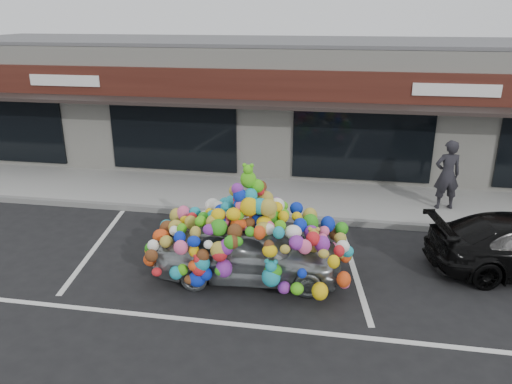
# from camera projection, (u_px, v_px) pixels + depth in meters

# --- Properties ---
(ground) EXTENTS (90.00, 90.00, 0.00)m
(ground) POSITION_uv_depth(u_px,v_px,m) (226.00, 261.00, 11.11)
(ground) COLOR black
(ground) RESTS_ON ground
(shop_building) EXTENTS (24.00, 7.20, 4.31)m
(shop_building) POSITION_uv_depth(u_px,v_px,m) (277.00, 101.00, 18.19)
(shop_building) COLOR silver
(shop_building) RESTS_ON ground
(sidewalk) EXTENTS (26.00, 3.00, 0.15)m
(sidewalk) POSITION_uv_depth(u_px,v_px,m) (257.00, 196.00, 14.79)
(sidewalk) COLOR #9D9C97
(sidewalk) RESTS_ON ground
(kerb) EXTENTS (26.00, 0.18, 0.16)m
(kerb) POSITION_uv_depth(u_px,v_px,m) (247.00, 215.00, 13.40)
(kerb) COLOR slate
(kerb) RESTS_ON ground
(parking_stripe_left) EXTENTS (0.73, 4.37, 0.01)m
(parking_stripe_left) POSITION_uv_depth(u_px,v_px,m) (96.00, 246.00, 11.82)
(parking_stripe_left) COLOR silver
(parking_stripe_left) RESTS_ON ground
(parking_stripe_mid) EXTENTS (0.73, 4.37, 0.01)m
(parking_stripe_mid) POSITION_uv_depth(u_px,v_px,m) (353.00, 267.00, 10.84)
(parking_stripe_mid) COLOR silver
(parking_stripe_mid) RESTS_ON ground
(lane_line) EXTENTS (14.00, 0.12, 0.01)m
(lane_line) POSITION_uv_depth(u_px,v_px,m) (307.00, 332.00, 8.66)
(lane_line) COLOR silver
(lane_line) RESTS_ON ground
(toy_car) EXTENTS (2.77, 4.16, 2.36)m
(toy_car) POSITION_uv_depth(u_px,v_px,m) (249.00, 242.00, 10.20)
(toy_car) COLOR silver
(toy_car) RESTS_ON ground
(pedestrian_a) EXTENTS (0.77, 0.58, 1.91)m
(pedestrian_a) POSITION_uv_depth(u_px,v_px,m) (447.00, 175.00, 13.40)
(pedestrian_a) COLOR #242329
(pedestrian_a) RESTS_ON sidewalk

